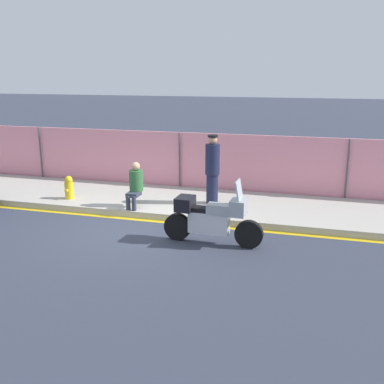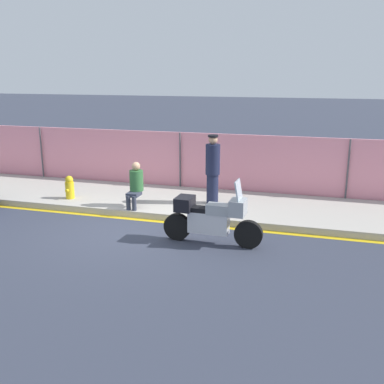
% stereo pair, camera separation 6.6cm
% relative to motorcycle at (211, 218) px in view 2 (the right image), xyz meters
% --- Properties ---
extents(ground_plane, '(120.00, 120.00, 0.00)m').
position_rel_motorcycle_xyz_m(ground_plane, '(-1.99, 0.27, -0.60)').
color(ground_plane, '#333847').
extents(sidewalk, '(36.85, 2.88, 0.17)m').
position_rel_motorcycle_xyz_m(sidewalk, '(-1.99, 2.63, -0.51)').
color(sidewalk, '#ADA89E').
rests_on(sidewalk, ground_plane).
extents(curb_paint_stripe, '(36.85, 0.18, 0.01)m').
position_rel_motorcycle_xyz_m(curb_paint_stripe, '(-1.99, 1.10, -0.59)').
color(curb_paint_stripe, gold).
rests_on(curb_paint_stripe, ground_plane).
extents(storefront_fence, '(35.01, 0.17, 1.87)m').
position_rel_motorcycle_xyz_m(storefront_fence, '(-1.99, 4.16, 0.34)').
color(storefront_fence, pink).
rests_on(storefront_fence, ground_plane).
extents(motorcycle, '(2.23, 0.54, 1.48)m').
position_rel_motorcycle_xyz_m(motorcycle, '(0.00, 0.00, 0.00)').
color(motorcycle, black).
rests_on(motorcycle, ground_plane).
extents(officer_standing, '(0.39, 0.39, 1.89)m').
position_rel_motorcycle_xyz_m(officer_standing, '(-0.58, 2.51, 0.55)').
color(officer_standing, '#191E38').
rests_on(officer_standing, sidewalk).
extents(person_seated_on_curb, '(0.36, 0.63, 1.21)m').
position_rel_motorcycle_xyz_m(person_seated_on_curb, '(-2.46, 1.62, 0.24)').
color(person_seated_on_curb, '#2D3342').
rests_on(person_seated_on_curb, sidewalk).
extents(fire_hydrant, '(0.25, 0.31, 0.66)m').
position_rel_motorcycle_xyz_m(fire_hydrant, '(-4.60, 1.86, -0.10)').
color(fire_hydrant, gold).
rests_on(fire_hydrant, sidewalk).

